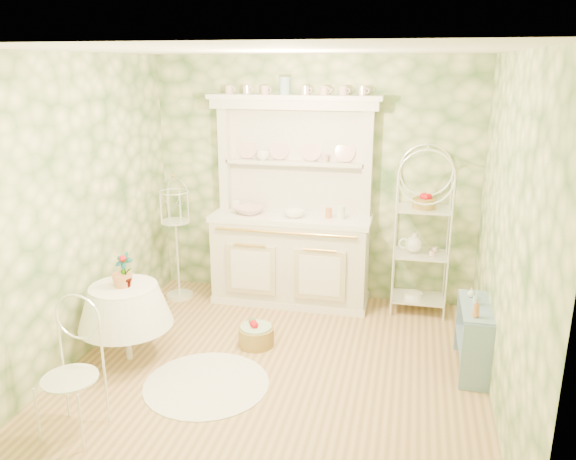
% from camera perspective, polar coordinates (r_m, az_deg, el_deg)
% --- Properties ---
extents(floor, '(3.60, 3.60, 0.00)m').
position_cam_1_polar(floor, '(5.11, -1.28, -14.05)').
color(floor, tan).
rests_on(floor, ground).
extents(ceiling, '(3.60, 3.60, 0.00)m').
position_cam_1_polar(ceiling, '(4.40, -1.51, 17.81)').
color(ceiling, white).
rests_on(ceiling, floor).
extents(wall_left, '(3.60, 3.60, 0.00)m').
position_cam_1_polar(wall_left, '(5.30, -20.63, 1.80)').
color(wall_left, beige).
rests_on(wall_left, floor).
extents(wall_right, '(3.60, 3.60, 0.00)m').
position_cam_1_polar(wall_right, '(4.51, 21.41, -0.77)').
color(wall_right, beige).
rests_on(wall_right, floor).
extents(wall_back, '(3.60, 3.60, 0.00)m').
position_cam_1_polar(wall_back, '(6.29, 2.63, 5.04)').
color(wall_back, beige).
rests_on(wall_back, floor).
extents(wall_front, '(3.60, 3.60, 0.00)m').
position_cam_1_polar(wall_front, '(2.97, -9.98, -8.63)').
color(wall_front, beige).
rests_on(wall_front, floor).
extents(kitchen_dresser, '(1.87, 0.61, 2.29)m').
position_cam_1_polar(kitchen_dresser, '(6.10, 0.29, 2.73)').
color(kitchen_dresser, silver).
rests_on(kitchen_dresser, floor).
extents(bakers_rack, '(0.60, 0.43, 1.93)m').
position_cam_1_polar(bakers_rack, '(6.06, 13.51, 0.39)').
color(bakers_rack, white).
rests_on(bakers_rack, floor).
extents(side_shelf, '(0.32, 0.76, 0.64)m').
position_cam_1_polar(side_shelf, '(5.23, 18.30, -10.26)').
color(side_shelf, '#7899B3').
rests_on(side_shelf, floor).
extents(round_table, '(0.71, 0.71, 0.62)m').
position_cam_1_polar(round_table, '(5.35, -16.05, -9.49)').
color(round_table, white).
rests_on(round_table, floor).
extents(cafe_chair, '(0.40, 0.40, 0.87)m').
position_cam_1_polar(cafe_chair, '(4.42, -21.27, -14.04)').
color(cafe_chair, white).
rests_on(cafe_chair, floor).
extents(birdcage_stand, '(0.41, 0.41, 1.54)m').
position_cam_1_polar(birdcage_stand, '(6.43, -11.30, -0.35)').
color(birdcage_stand, white).
rests_on(birdcage_stand, floor).
extents(floor_basket, '(0.48, 0.48, 0.25)m').
position_cam_1_polar(floor_basket, '(5.47, -3.26, -10.42)').
color(floor_basket, '#A2803C').
rests_on(floor_basket, floor).
extents(lace_rug, '(1.08, 1.08, 0.01)m').
position_cam_1_polar(lace_rug, '(4.96, -8.28, -15.21)').
color(lace_rug, white).
rests_on(lace_rug, floor).
extents(bowl_floral, '(0.41, 0.41, 0.08)m').
position_cam_1_polar(bowl_floral, '(6.22, -3.94, 1.74)').
color(bowl_floral, white).
rests_on(bowl_floral, kitchen_dresser).
extents(bowl_white, '(0.28, 0.28, 0.07)m').
position_cam_1_polar(bowl_white, '(6.08, 0.65, 1.42)').
color(bowl_white, white).
rests_on(bowl_white, kitchen_dresser).
extents(cup_left, '(0.16, 0.16, 0.11)m').
position_cam_1_polar(cup_left, '(6.24, -2.57, 7.38)').
color(cup_left, white).
rests_on(cup_left, kitchen_dresser).
extents(cup_right, '(0.12, 0.12, 0.09)m').
position_cam_1_polar(cup_right, '(6.10, 3.75, 7.15)').
color(cup_right, white).
rests_on(cup_right, kitchen_dresser).
extents(potted_geranium, '(0.18, 0.13, 0.31)m').
position_cam_1_polar(potted_geranium, '(5.12, -16.23, -4.17)').
color(potted_geranium, '#3F7238').
rests_on(potted_geranium, round_table).
extents(bottle_amber, '(0.06, 0.06, 0.15)m').
position_cam_1_polar(bottle_amber, '(4.86, 18.58, -7.66)').
color(bottle_amber, '#B56C39').
rests_on(bottle_amber, side_shelf).
extents(bottle_blue, '(0.06, 0.06, 0.11)m').
position_cam_1_polar(bottle_blue, '(5.11, 18.61, -6.78)').
color(bottle_blue, '#8CB6C6').
rests_on(bottle_blue, side_shelf).
extents(bottle_glass, '(0.09, 0.09, 0.09)m').
position_cam_1_polar(bottle_glass, '(5.26, 18.12, -6.16)').
color(bottle_glass, silver).
rests_on(bottle_glass, side_shelf).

